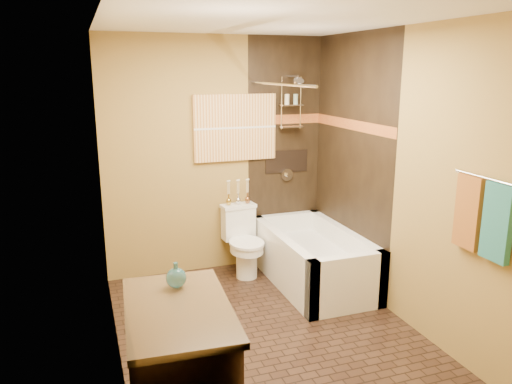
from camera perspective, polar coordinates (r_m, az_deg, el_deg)
name	(u,v)px	position (r m, az deg, el deg)	size (l,w,h in m)	color
floor	(266,330)	(4.39, 1.16, -15.49)	(3.00, 3.00, 0.00)	black
wall_left	(109,200)	(3.69, -16.45, -0.86)	(0.02, 3.00, 2.50)	olive
wall_right	(396,176)	(4.49, 15.72, 1.75)	(0.02, 3.00, 2.50)	olive
wall_back	(217,156)	(5.33, -4.50, 4.08)	(2.40, 0.02, 2.50)	olive
wall_front	(371,250)	(2.64, 12.96, -6.46)	(2.40, 0.02, 2.50)	olive
ceiling	(268,20)	(3.84, 1.35, 19.05)	(3.00, 3.00, 0.00)	silver
alcove_tile_back	(284,153)	(5.57, 3.27, 4.52)	(0.85, 0.01, 2.50)	black
alcove_tile_right	(351,162)	(5.10, 10.79, 3.43)	(0.01, 1.50, 2.50)	black
mosaic_band_back	(285,119)	(5.51, 3.36, 8.30)	(0.85, 0.01, 0.10)	#8F371A
mosaic_band_right	(352,125)	(5.05, 10.88, 7.56)	(0.01, 1.50, 0.10)	#8F371A
alcove_niche	(287,161)	(5.59, 3.51, 3.51)	(0.50, 0.01, 0.25)	black
shower_fixtures	(291,116)	(5.43, 4.03, 8.69)	(0.24, 0.33, 1.16)	silver
curtain_rod	(279,84)	(4.67, 2.65, 12.23)	(0.03, 0.03, 1.55)	silver
towel_bar	(486,178)	(3.63, 24.77, 1.43)	(0.02, 0.02, 0.55)	silver
towel_teal	(497,223)	(3.61, 25.87, -3.17)	(0.05, 0.22, 0.52)	#217169
towel_rust	(468,212)	(3.79, 23.11, -2.14)	(0.05, 0.22, 0.52)	brown
sunset_painting	(235,128)	(5.32, -2.40, 7.35)	(0.90, 0.04, 0.70)	#C3752D
vanity_mirror	(121,199)	(2.66, -15.20, -0.80)	(0.01, 1.00, 0.90)	white
bathtub	(313,262)	(5.21, 6.54, -8.00)	(0.80, 1.50, 0.55)	white
toilet	(243,241)	(5.35, -1.47, -5.59)	(0.38, 0.56, 0.73)	white
vanity	(179,373)	(3.13, -8.78, -19.75)	(0.65, 1.00, 0.85)	black
teal_bottle	(176,275)	(3.12, -9.13, -9.37)	(0.13, 0.13, 0.20)	#225F68
bud_vases	(238,191)	(5.36, -2.06, 0.08)	(0.27, 0.06, 0.27)	gold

